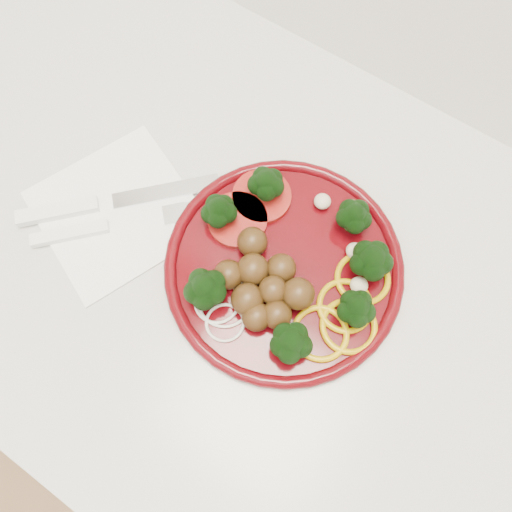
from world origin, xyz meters
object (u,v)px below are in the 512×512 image
Objects in this scene: knife at (92,205)px; plate at (284,267)px; napkin at (117,211)px; fork at (92,229)px.

plate is at bearing -32.32° from knife.
fork is (-0.01, -0.04, 0.01)m from napkin.
napkin is 1.02× the size of fork.
fork is (-0.21, -0.08, -0.01)m from plate.
napkin is at bearing -166.88° from plate.
knife reaches higher than napkin.
knife is at bearing -165.56° from plate.
napkin is at bearing -22.66° from knife.
plate reaches higher than knife.
plate is 0.23m from knife.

